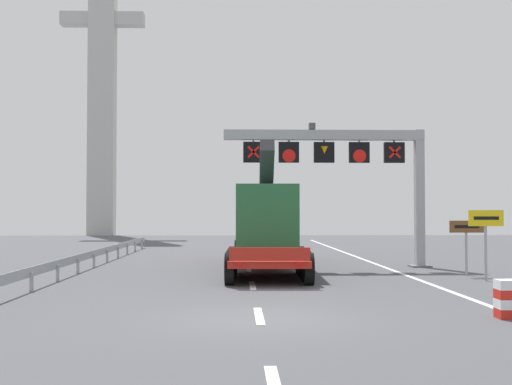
% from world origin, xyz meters
% --- Properties ---
extents(ground, '(112.00, 112.00, 0.00)m').
position_xyz_m(ground, '(0.00, 0.00, 0.00)').
color(ground, '#4C4C51').
extents(lane_markings, '(0.20, 60.87, 0.01)m').
position_xyz_m(lane_markings, '(0.07, 23.14, 0.01)').
color(lane_markings, silver).
rests_on(lane_markings, ground).
extents(edge_line_right, '(0.20, 63.00, 0.01)m').
position_xyz_m(edge_line_right, '(6.20, 12.00, 0.01)').
color(edge_line_right, silver).
rests_on(edge_line_right, ground).
extents(overhead_lane_gantry, '(9.35, 0.90, 6.52)m').
position_xyz_m(overhead_lane_gantry, '(4.66, 14.38, 4.95)').
color(overhead_lane_gantry, '#9EA0A5').
rests_on(overhead_lane_gantry, ground).
extents(heavy_haul_truck_red, '(3.30, 14.11, 5.30)m').
position_xyz_m(heavy_haul_truck_red, '(0.82, 14.51, 1.99)').
color(heavy_haul_truck_red, red).
rests_on(heavy_haul_truck_red, ground).
extents(exit_sign_yellow, '(1.27, 0.15, 2.56)m').
position_xyz_m(exit_sign_yellow, '(8.53, 8.22, 1.91)').
color(exit_sign_yellow, '#9EA0A5').
rests_on(exit_sign_yellow, ground).
extents(tourist_info_sign_brown, '(1.34, 0.15, 2.15)m').
position_xyz_m(tourist_info_sign_brown, '(8.52, 10.20, 1.62)').
color(tourist_info_sign_brown, '#9EA0A5').
rests_on(tourist_info_sign_brown, ground).
extents(guardrail_left, '(0.13, 33.26, 0.76)m').
position_xyz_m(guardrail_left, '(-6.94, 14.63, 0.56)').
color(guardrail_left, '#999EA3').
rests_on(guardrail_left, ground).
extents(bridge_pylon_distant, '(9.00, 2.00, 37.92)m').
position_xyz_m(bridge_pylon_distant, '(-15.06, 56.39, 19.36)').
color(bridge_pylon_distant, '#B7B7B2').
rests_on(bridge_pylon_distant, ground).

